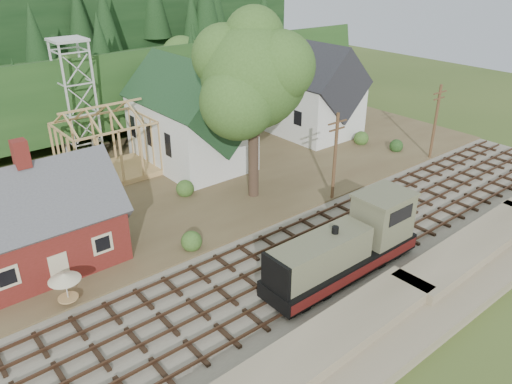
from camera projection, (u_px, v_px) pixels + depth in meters
ground at (319, 253)px, 36.36m from camera, size 140.00×140.00×0.00m
embankment at (419, 311)px, 30.46m from camera, size 64.00×5.00×1.60m
railroad_bed at (319, 252)px, 36.33m from camera, size 64.00×11.00×0.16m
village_flat at (186, 174)px, 48.81m from camera, size 64.00×26.00×0.30m
hillside at (88, 118)px, 65.56m from camera, size 70.00×28.96×12.74m
ridge at (47, 94)px, 76.69m from camera, size 80.00×20.00×12.00m
depot at (36, 226)px, 33.46m from camera, size 10.80×7.41×9.00m
church at (191, 117)px, 48.93m from camera, size 8.40×15.17×13.00m
farmhouse at (311, 94)px, 57.74m from camera, size 8.40×10.80×10.60m
timber_frame at (107, 147)px, 46.81m from camera, size 8.20×6.20×6.99m
lattice_tower at (71, 64)px, 48.03m from camera, size 3.20×3.20×12.12m
big_tree at (254, 84)px, 40.16m from camera, size 10.90×8.40×14.70m
telegraph_pole_near at (335, 156)px, 42.13m from camera, size 2.20×0.28×8.00m
telegraph_pole_far at (435, 121)px, 50.70m from camera, size 2.20×0.28×8.00m
locomotive at (349, 247)px, 33.09m from camera, size 12.19×3.05×4.87m
car_blue at (73, 231)px, 37.34m from camera, size 3.20×4.07×1.30m
car_red at (326, 126)px, 59.99m from camera, size 4.69×4.11×1.20m
patio_set at (64, 278)px, 29.92m from camera, size 1.94×1.94×2.17m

